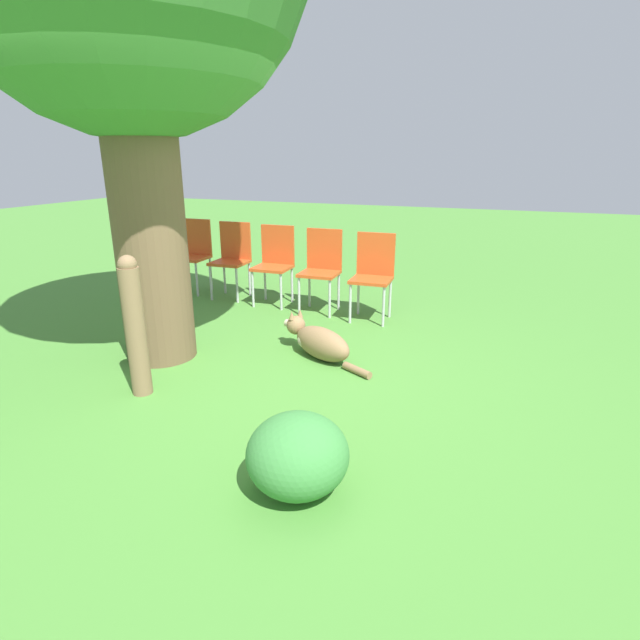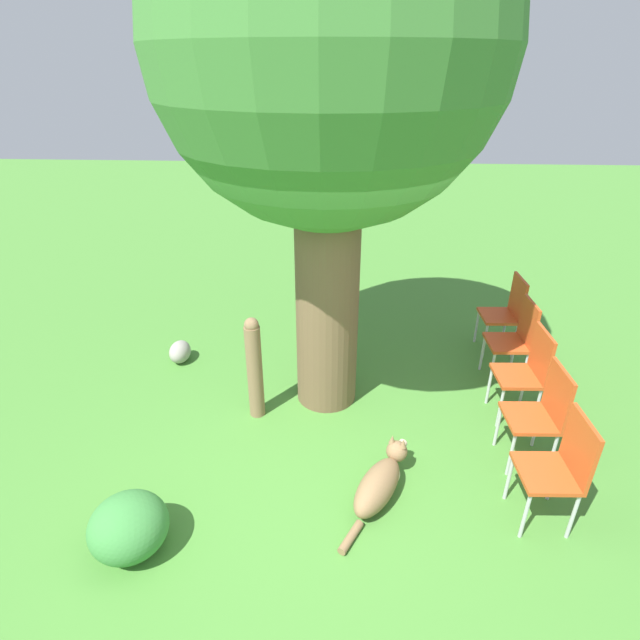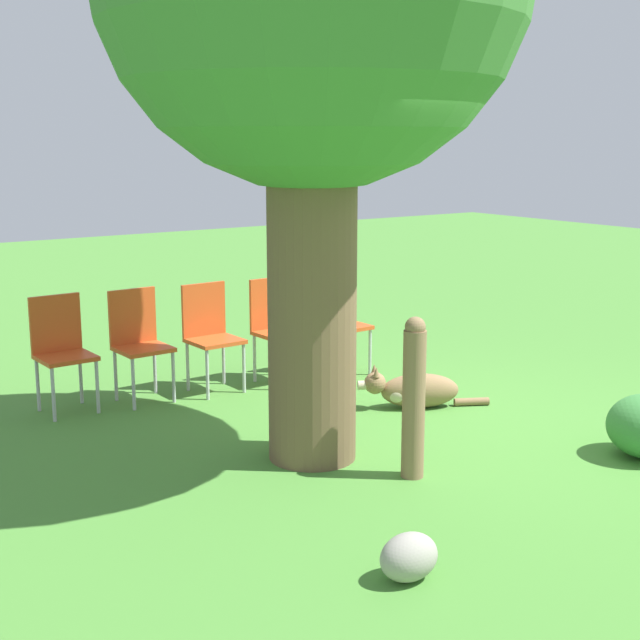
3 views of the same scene
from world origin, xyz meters
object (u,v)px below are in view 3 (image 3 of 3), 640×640
Objects in this scene: fence_post at (414,397)px; red_chair_4 at (61,345)px; red_chair_1 at (276,323)px; dog at (413,390)px; red_chair_0 at (338,316)px; red_chair_3 at (138,337)px; red_chair_2 at (210,329)px.

fence_post is 1.14× the size of red_chair_4.
red_chair_1 is at bearing 80.74° from red_chair_4.
red_chair_1 is at bearing -42.25° from dog.
red_chair_3 is (0.24, 1.99, 0.00)m from red_chair_0.
red_chair_3 is at bearing -99.26° from red_chair_1.
fence_post reaches higher than red_chair_0.
red_chair_1 is at bearing 80.74° from red_chair_2.
dog is at bearing 17.56° from red_chair_1.
fence_post is at bearing 24.61° from red_chair_4.
red_chair_3 is (1.57, 1.83, 0.41)m from dog.
red_chair_0 is at bearing 80.74° from red_chair_1.
fence_post reaches higher than red_chair_3.
fence_post is at bearing -27.48° from red_chair_0.
red_chair_1 reaches higher than dog.
red_chair_3 is (0.08, 0.66, 0.00)m from red_chair_2.
red_chair_2 is 0.67m from red_chair_3.
red_chair_4 is at bearing -5.59° from dog.
fence_post is at bearing 77.27° from dog.
red_chair_4 is at bearing -99.26° from red_chair_1.
red_chair_2 is 1.00× the size of red_chair_3.
red_chair_0 is at bearing -68.71° from dog.
red_chair_0 is (2.54, -1.19, -0.00)m from fence_post.
red_chair_0 reaches higher than dog.
red_chair_3 is 1.00× the size of red_chair_4.
fence_post is (-1.21, 1.04, 0.41)m from dog.
red_chair_4 is (0.32, 2.65, 0.00)m from red_chair_0.
dog is 1.55m from red_chair_1.
red_chair_2 is at bearing 80.74° from red_chair_4.
fence_post is 3.21m from red_chair_4.
fence_post reaches higher than dog.
red_chair_4 is (2.86, 1.45, -0.00)m from fence_post.
dog is at bearing 47.12° from red_chair_3.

